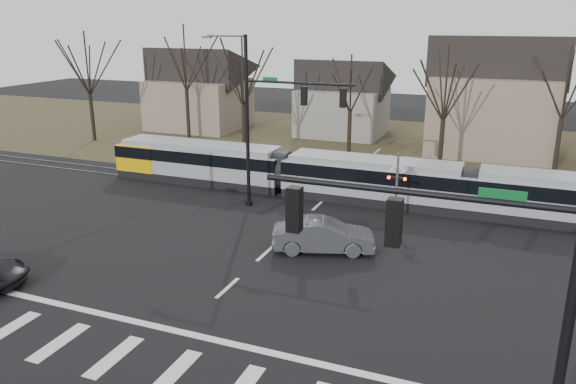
% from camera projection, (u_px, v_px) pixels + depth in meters
% --- Properties ---
extents(ground, '(140.00, 140.00, 0.00)m').
position_uv_depth(ground, '(204.00, 309.00, 22.27)').
color(ground, black).
extents(grass_verge, '(140.00, 28.00, 0.01)m').
position_uv_depth(grass_verge, '(382.00, 146.00, 50.66)').
color(grass_verge, '#38331E').
rests_on(grass_verge, ground).
extents(crosswalk, '(27.00, 2.60, 0.01)m').
position_uv_depth(crosswalk, '(144.00, 364.00, 18.72)').
color(crosswalk, silver).
rests_on(crosswalk, ground).
extents(stop_line, '(28.00, 0.35, 0.01)m').
position_uv_depth(stop_line, '(179.00, 332.00, 20.67)').
color(stop_line, silver).
rests_on(stop_line, ground).
extents(lane_dashes, '(0.18, 30.00, 0.01)m').
position_uv_depth(lane_dashes, '(328.00, 196.00, 36.46)').
color(lane_dashes, silver).
rests_on(lane_dashes, ground).
extents(rail_pair, '(90.00, 1.52, 0.06)m').
position_uv_depth(rail_pair, '(327.00, 197.00, 36.28)').
color(rail_pair, '#59595E').
rests_on(rail_pair, ground).
extents(tram, '(36.71, 2.73, 2.78)m').
position_uv_depth(tram, '(371.00, 178.00, 35.03)').
color(tram, gray).
rests_on(tram, ground).
extents(sedan, '(4.72, 6.03, 1.65)m').
position_uv_depth(sedan, '(324.00, 236.00, 27.63)').
color(sedan, '#47484D').
rests_on(sedan, ground).
extents(signal_pole_near_right, '(6.72, 0.44, 8.00)m').
position_uv_depth(signal_pole_near_right, '(469.00, 310.00, 11.83)').
color(signal_pole_near_right, black).
rests_on(signal_pole_near_right, ground).
extents(signal_pole_far, '(9.28, 0.44, 10.20)m').
position_uv_depth(signal_pole_far, '(272.00, 115.00, 32.53)').
color(signal_pole_far, black).
rests_on(signal_pole_far, ground).
extents(rail_crossing_signal, '(1.08, 0.36, 4.00)m').
position_uv_depth(rail_crossing_signal, '(396.00, 190.00, 31.29)').
color(rail_crossing_signal, '#59595B').
rests_on(rail_crossing_signal, ground).
extents(tree_row, '(59.20, 7.20, 10.00)m').
position_uv_depth(tree_row, '(394.00, 101.00, 43.15)').
color(tree_row, black).
rests_on(tree_row, ground).
extents(house_a, '(9.72, 8.64, 8.60)m').
position_uv_depth(house_a, '(199.00, 85.00, 58.20)').
color(house_a, '#82705E').
rests_on(house_a, ground).
extents(house_b, '(8.64, 7.56, 7.65)m').
position_uv_depth(house_b, '(343.00, 94.00, 54.81)').
color(house_b, gray).
rests_on(house_b, ground).
extents(house_c, '(10.80, 8.64, 10.10)m').
position_uv_depth(house_c, '(495.00, 92.00, 46.81)').
color(house_c, '#82705E').
rests_on(house_c, ground).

